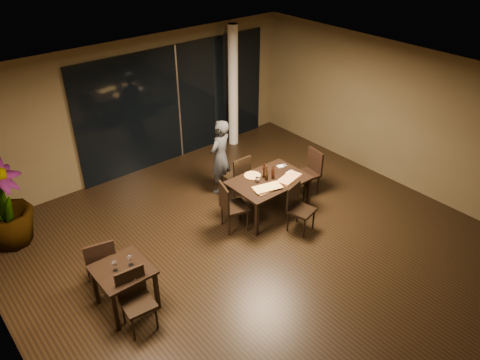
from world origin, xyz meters
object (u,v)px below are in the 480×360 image
chair_side_near (135,296)px  potted_plant (3,205)px  main_table (269,183)px  chair_main_left (230,205)px  bottle_b (273,172)px  chair_main_far (239,175)px  chair_main_right (310,170)px  diner (220,157)px  chair_main_near (298,206)px  bottle_a (267,173)px  bottle_c (264,170)px  side_table (123,275)px  chair_side_far (101,262)px

chair_side_near → potted_plant: potted_plant is taller
main_table → chair_main_left: 0.95m
chair_main_left → bottle_b: bearing=-76.3°
chair_main_left → chair_main_far: bearing=-30.7°
chair_main_right → diner: 1.91m
diner → chair_main_near: bearing=79.6°
chair_main_left → chair_side_near: chair_main_left is taller
chair_main_left → bottle_a: bottle_a is taller
chair_main_right → bottle_a: 1.27m
chair_main_near → bottle_c: (-0.06, 0.89, 0.38)m
side_table → main_table: bearing=8.4°
chair_main_right → bottle_a: bottle_a is taller
chair_main_right → chair_side_near: 4.69m
chair_side_near → potted_plant: (-0.84, 3.16, 0.30)m
side_table → potted_plant: potted_plant is taller
main_table → chair_side_near: bearing=-165.2°
chair_main_far → chair_main_left: chair_main_left is taller
bottle_b → chair_main_left: bearing=177.1°
chair_main_far → bottle_c: (0.09, -0.67, 0.36)m
side_table → bottle_b: size_ratio=2.84×
side_table → chair_main_left: 2.52m
bottle_b → chair_main_near: bearing=-93.2°
chair_side_near → main_table: bearing=20.3°
diner → potted_plant: size_ratio=0.99×
bottle_a → main_table: bearing=-26.5°
chair_main_far → diner: bearing=-72.2°
chair_main_near → chair_side_near: chair_side_near is taller
chair_main_near → chair_side_far: 3.65m
main_table → chair_side_far: chair_side_far is taller
chair_side_near → diner: bearing=39.4°
chair_side_near → bottle_c: bearing=22.4°
main_table → chair_main_left: chair_main_left is taller
chair_main_right → chair_side_far: 4.68m
chair_side_near → bottle_b: (3.52, 0.89, 0.36)m
chair_main_near → chair_side_near: 3.48m
diner → bottle_a: diner is taller
bottle_a → chair_side_far: bearing=179.2°
diner → bottle_b: diner is taller
side_table → bottle_a: bottle_a is taller
main_table → bottle_c: bearing=96.6°
side_table → chair_main_far: 3.54m
chair_main_far → diner: size_ratio=0.59×
chair_main_right → bottle_a: size_ratio=3.31×
chair_main_far → side_table: bearing=21.7°
side_table → chair_side_near: size_ratio=0.84×
side_table → chair_main_left: bearing=12.2°
side_table → diner: size_ratio=0.49×
chair_main_far → bottle_c: bearing=98.2°
diner → bottle_a: bearing=80.7°
bottle_c → potted_plant: bearing=153.5°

